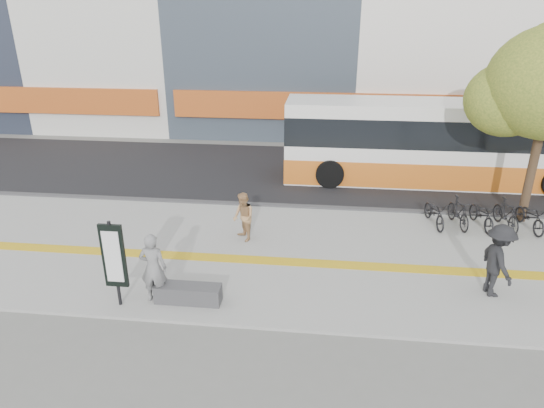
# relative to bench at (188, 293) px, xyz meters

# --- Properties ---
(ground) EXTENTS (120.00, 120.00, 0.00)m
(ground) POSITION_rel_bench_xyz_m (2.60, 1.20, -0.30)
(ground) COLOR slate
(ground) RESTS_ON ground
(sidewalk) EXTENTS (40.00, 7.00, 0.08)m
(sidewalk) POSITION_rel_bench_xyz_m (2.60, 2.70, -0.27)
(sidewalk) COLOR gray
(sidewalk) RESTS_ON ground
(tactile_strip) EXTENTS (40.00, 0.45, 0.01)m
(tactile_strip) POSITION_rel_bench_xyz_m (2.60, 2.20, -0.22)
(tactile_strip) COLOR #C29316
(tactile_strip) RESTS_ON sidewalk
(street) EXTENTS (40.00, 8.00, 0.06)m
(street) POSITION_rel_bench_xyz_m (2.60, 10.20, -0.28)
(street) COLOR black
(street) RESTS_ON ground
(curb) EXTENTS (40.00, 0.25, 0.14)m
(curb) POSITION_rel_bench_xyz_m (2.60, 6.20, -0.23)
(curb) COLOR #38383A
(curb) RESTS_ON ground
(bench) EXTENTS (1.60, 0.45, 0.45)m
(bench) POSITION_rel_bench_xyz_m (0.00, 0.00, 0.00)
(bench) COLOR #38383A
(bench) RESTS_ON sidewalk
(signboard) EXTENTS (0.55, 0.10, 2.20)m
(signboard) POSITION_rel_bench_xyz_m (-1.60, -0.31, 1.06)
(signboard) COLOR black
(signboard) RESTS_ON sidewalk
(bus) EXTENTS (12.18, 2.89, 3.24)m
(bus) POSITION_rel_bench_xyz_m (7.64, 9.70, 1.28)
(bus) COLOR white
(bus) RESTS_ON street
(bicycle_row) EXTENTS (3.81, 1.73, 0.97)m
(bicycle_row) POSITION_rel_bench_xyz_m (8.28, 5.20, 0.23)
(bicycle_row) COLOR black
(bicycle_row) RESTS_ON sidewalk
(seated_woman) EXTENTS (0.67, 0.45, 1.78)m
(seated_woman) POSITION_rel_bench_xyz_m (-0.80, -0.01, 0.67)
(seated_woman) COLOR black
(seated_woman) RESTS_ON sidewalk
(pedestrian_tan) EXTENTS (0.89, 0.93, 1.51)m
(pedestrian_tan) POSITION_rel_bench_xyz_m (0.78, 3.43, 0.53)
(pedestrian_tan) COLOR tan
(pedestrian_tan) RESTS_ON sidewalk
(pedestrian_dark) EXTENTS (0.90, 1.31, 1.87)m
(pedestrian_dark) POSITION_rel_bench_xyz_m (7.42, 1.19, 0.71)
(pedestrian_dark) COLOR black
(pedestrian_dark) RESTS_ON sidewalk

